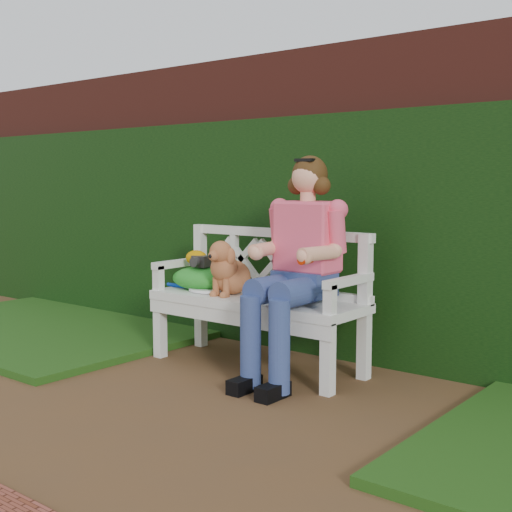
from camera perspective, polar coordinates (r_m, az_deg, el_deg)
The scene contains 11 objects.
ground at distance 3.66m, azimuth -6.72°, elevation -13.56°, with size 60.00×60.00×0.00m, color brown.
brick_wall at distance 4.97m, azimuth 8.93°, elevation 4.56°, with size 10.00×0.30×2.20m, color #5D241C.
ivy_hedge at distance 4.79m, azimuth 7.58°, elevation 1.53°, with size 10.00×0.18×1.70m, color #17350D.
grass_left at distance 6.01m, azimuth -16.83°, elevation -5.69°, with size 2.60×2.00×0.05m, color #1A430F.
garden_bench at distance 4.58m, azimuth 0.00°, elevation -6.35°, with size 1.58×0.60×0.48m, color white, non-canonical shape.
seated_woman at distance 4.26m, azimuth 3.93°, elevation -1.24°, with size 0.58×0.77×1.37m, color #EA5C8B, non-canonical shape.
dog at distance 4.58m, azimuth -2.20°, elevation -0.93°, with size 0.25×0.34×0.38m, color #A5572D, non-canonical shape.
tennis_racket at distance 4.76m, azimuth -4.21°, elevation -2.78°, with size 0.58×0.24×0.03m, color silver, non-canonical shape.
green_bag at distance 4.85m, azimuth -4.47°, elevation -1.81°, with size 0.48×0.37×0.16m, color #217724, non-canonical shape.
camera_item at distance 4.81m, azimuth -4.56°, elevation -0.44°, with size 0.12×0.09×0.08m, color #282828.
baseball_glove at distance 4.88m, azimuth -4.98°, elevation -0.16°, with size 0.17×0.13×0.11m, color #C07F01.
Camera 1 is at (2.46, -2.42, 1.24)m, focal length 48.00 mm.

